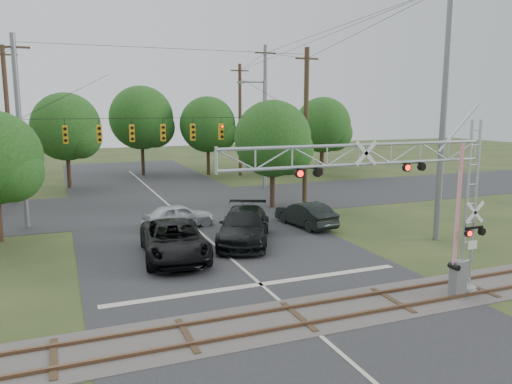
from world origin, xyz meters
name	(u,v)px	position (x,y,z in m)	size (l,w,h in m)	color
ground	(327,342)	(0.00, 0.00, 0.00)	(160.00, 160.00, 0.00)	#2A3B1B
road_main	(227,255)	(0.00, 10.00, 0.01)	(14.00, 90.00, 0.02)	#28282A
road_cross	(168,204)	(0.00, 24.00, 0.01)	(90.00, 12.00, 0.02)	#28282A
railroad_track	(299,317)	(0.00, 2.00, 0.03)	(90.00, 3.20, 0.17)	#4D4642
crossing_gantry	(406,193)	(4.09, 1.64, 4.26)	(10.76, 0.87, 6.84)	gray
traffic_signal_span	(191,131)	(0.85, 20.00, 5.73)	(19.34, 0.36, 11.50)	slate
pickup_black	(174,240)	(-2.50, 10.55, 0.89)	(2.97, 6.44, 1.79)	black
car_dark	(244,226)	(1.66, 11.92, 0.93)	(2.60, 6.39, 1.85)	black
sedan_silver	(179,216)	(-0.89, 16.58, 0.74)	(1.75, 4.35, 1.48)	#B5B7BD
suv_dark	(306,214)	(6.46, 13.97, 0.77)	(1.63, 4.68, 1.54)	black
streetlight	(262,129)	(9.28, 27.85, 5.37)	(2.56, 0.27, 9.60)	slate
utility_poles	(207,122)	(2.90, 23.14, 6.22)	(25.30, 29.05, 14.13)	#3D281C
treeline	(137,128)	(-0.48, 34.62, 5.33)	(49.29, 30.13, 9.51)	#39261A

